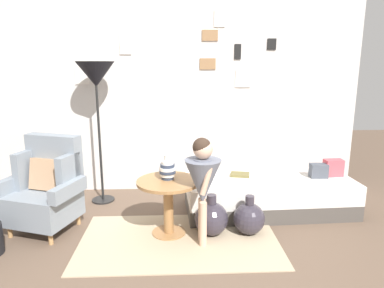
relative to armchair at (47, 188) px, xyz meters
The scene contains 14 objects.
ground_plane 1.62m from the armchair, 29.60° to the right, with size 12.00×12.00×0.00m, color brown.
gallery_wall 2.00m from the armchair, 40.87° to the left, with size 4.80×0.12×2.60m.
rug 1.46m from the armchair, 14.25° to the right, with size 1.92×1.14×0.01m, color tan.
armchair is the anchor object (origin of this frame).
daybed 2.44m from the armchair, ahead, with size 1.93×0.88×0.40m.
pillow_head 3.20m from the armchair, ahead, with size 0.21×0.12×0.20m, color #D64C56.
pillow_mid 3.01m from the armchair, ahead, with size 0.20×0.12×0.16m, color #474C56.
side_table 1.27m from the armchair, ahead, with size 0.62×0.62×0.57m.
vase_striped 1.28m from the armchair, ahead, with size 0.16×0.16×0.24m.
floor_lamp 1.36m from the armchair, 60.63° to the left, with size 0.45×0.45×1.72m.
person_child 1.65m from the armchair, 14.60° to the right, with size 0.34×0.34×1.04m.
book_on_daybed 2.13m from the armchair, 11.64° to the left, with size 0.22×0.16×0.03m, color brown.
demijohn_near 1.72m from the armchair, ahead, with size 0.34×0.34×0.42m.
demijohn_far 2.10m from the armchair, ahead, with size 0.32×0.32×0.41m.
Camera 1 is at (-0.02, -2.70, 1.70)m, focal length 32.71 mm.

